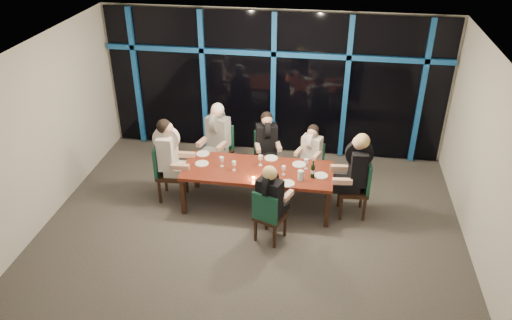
% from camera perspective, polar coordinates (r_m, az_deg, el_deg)
% --- Properties ---
extents(room, '(7.04, 7.00, 3.02)m').
position_cam_1_polar(room, '(7.35, -0.72, 4.33)').
color(room, '#514C47').
rests_on(room, ground).
extents(window_wall, '(6.86, 0.43, 2.94)m').
position_cam_1_polar(window_wall, '(10.21, 2.10, 8.86)').
color(window_wall, black).
rests_on(window_wall, ground).
extents(dining_table, '(2.60, 1.00, 0.75)m').
position_cam_1_polar(dining_table, '(8.68, 0.20, -1.47)').
color(dining_table, maroon).
rests_on(dining_table, ground).
extents(chair_far_left, '(0.59, 0.59, 1.03)m').
position_cam_1_polar(chair_far_left, '(9.76, -4.15, 1.48)').
color(chair_far_left, black).
rests_on(chair_far_left, ground).
extents(chair_far_mid, '(0.54, 0.54, 0.95)m').
position_cam_1_polar(chair_far_mid, '(9.65, 1.16, 0.90)').
color(chair_far_mid, black).
rests_on(chair_far_mid, ground).
extents(chair_far_right, '(0.51, 0.51, 0.87)m').
position_cam_1_polar(chair_far_right, '(9.47, 6.38, -0.22)').
color(chair_far_right, black).
rests_on(chair_far_right, ground).
extents(chair_end_left, '(0.52, 0.52, 1.07)m').
position_cam_1_polar(chair_end_left, '(9.10, -10.19, -1.02)').
color(chair_end_left, black).
rests_on(chair_end_left, ground).
extents(chair_end_right, '(0.54, 0.54, 1.07)m').
position_cam_1_polar(chair_end_right, '(8.68, 11.66, -2.81)').
color(chair_end_right, black).
rests_on(chair_end_right, ground).
extents(chair_near_mid, '(0.57, 0.57, 0.95)m').
position_cam_1_polar(chair_near_mid, '(7.92, 1.38, -6.23)').
color(chair_near_mid, black).
rests_on(chair_near_mid, ground).
extents(diner_far_left, '(0.59, 0.70, 1.00)m').
position_cam_1_polar(diner_far_left, '(9.50, -4.49, 3.42)').
color(diner_far_left, black).
rests_on(diner_far_left, ground).
extents(diner_far_mid, '(0.55, 0.64, 0.92)m').
position_cam_1_polar(diner_far_mid, '(9.40, 1.25, 2.67)').
color(diner_far_mid, black).
rests_on(diner_far_mid, ground).
extents(diner_far_right, '(0.52, 0.59, 0.84)m').
position_cam_1_polar(diner_far_right, '(9.24, 6.33, 1.44)').
color(diner_far_right, silver).
rests_on(diner_far_right, ground).
extents(diner_end_left, '(0.68, 0.54, 1.05)m').
position_cam_1_polar(diner_end_left, '(8.87, -9.86, 1.30)').
color(diner_end_left, silver).
rests_on(diner_end_left, ground).
extents(diner_end_right, '(0.69, 0.56, 1.04)m').
position_cam_1_polar(diner_end_right, '(8.46, 11.34, -0.39)').
color(diner_end_right, black).
rests_on(diner_end_right, ground).
extents(diner_near_mid, '(0.58, 0.65, 0.92)m').
position_cam_1_polar(diner_near_mid, '(7.76, 1.71, -3.67)').
color(diner_near_mid, black).
rests_on(diner_near_mid, ground).
extents(plate_far_left, '(0.24, 0.24, 0.01)m').
position_cam_1_polar(plate_far_left, '(9.18, -6.10, 0.73)').
color(plate_far_left, white).
rests_on(plate_far_left, dining_table).
extents(plate_far_mid, '(0.24, 0.24, 0.01)m').
position_cam_1_polar(plate_far_mid, '(8.98, 1.73, 0.22)').
color(plate_far_mid, white).
rests_on(plate_far_mid, dining_table).
extents(plate_far_right, '(0.24, 0.24, 0.01)m').
position_cam_1_polar(plate_far_right, '(8.81, 4.94, -0.51)').
color(plate_far_right, white).
rests_on(plate_far_right, dining_table).
extents(plate_end_left, '(0.24, 0.24, 0.01)m').
position_cam_1_polar(plate_end_left, '(8.86, -6.21, -0.40)').
color(plate_end_left, white).
rests_on(plate_end_left, dining_table).
extents(plate_end_right, '(0.24, 0.24, 0.01)m').
position_cam_1_polar(plate_end_right, '(8.53, 7.41, -1.78)').
color(plate_end_right, white).
rests_on(plate_end_right, dining_table).
extents(plate_near_mid, '(0.24, 0.24, 0.01)m').
position_cam_1_polar(plate_near_mid, '(8.26, 3.61, -2.68)').
color(plate_near_mid, white).
rests_on(plate_near_mid, dining_table).
extents(wine_bottle, '(0.07, 0.07, 0.32)m').
position_cam_1_polar(wine_bottle, '(8.42, 6.51, -1.26)').
color(wine_bottle, black).
rests_on(wine_bottle, dining_table).
extents(water_pitcher, '(0.11, 0.10, 0.18)m').
position_cam_1_polar(water_pitcher, '(8.33, 5.11, -1.77)').
color(water_pitcher, silver).
rests_on(water_pitcher, dining_table).
extents(tea_light, '(0.05, 0.05, 0.03)m').
position_cam_1_polar(tea_light, '(8.38, -0.30, -2.07)').
color(tea_light, '#FAA04B').
rests_on(tea_light, dining_table).
extents(wine_glass_a, '(0.07, 0.07, 0.18)m').
position_cam_1_polar(wine_glass_a, '(8.56, -2.53, -0.43)').
color(wine_glass_a, silver).
rests_on(wine_glass_a, dining_table).
extents(wine_glass_b, '(0.07, 0.07, 0.19)m').
position_cam_1_polar(wine_glass_b, '(8.71, 0.51, 0.22)').
color(wine_glass_b, white).
rests_on(wine_glass_b, dining_table).
extents(wine_glass_c, '(0.06, 0.06, 0.17)m').
position_cam_1_polar(wine_glass_c, '(8.45, 3.18, -0.96)').
color(wine_glass_c, silver).
rests_on(wine_glass_c, dining_table).
extents(wine_glass_d, '(0.07, 0.07, 0.19)m').
position_cam_1_polar(wine_glass_d, '(8.69, -3.94, 0.04)').
color(wine_glass_d, silver).
rests_on(wine_glass_d, dining_table).
extents(wine_glass_e, '(0.07, 0.07, 0.19)m').
position_cam_1_polar(wine_glass_e, '(8.65, 5.76, -0.19)').
color(wine_glass_e, white).
rests_on(wine_glass_e, dining_table).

